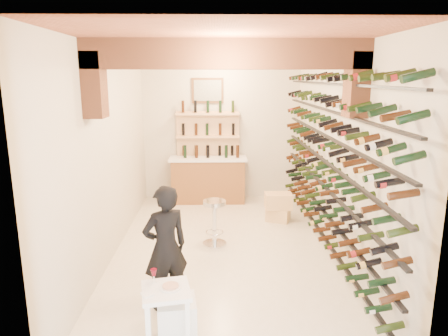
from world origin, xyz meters
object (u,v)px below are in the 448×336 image
object	(u,v)px
tasting_table	(166,300)
person	(165,248)
white_stool	(177,321)
wine_rack	(323,156)
crate_lower	(278,215)
chrome_barstool	(214,219)
back_counter	(208,178)

from	to	relation	value
tasting_table	person	distance (m)	0.84
white_stool	person	xyz separation A→B (m)	(-0.19, 0.70, 0.52)
wine_rack	tasting_table	bearing A→B (deg)	-131.71
person	crate_lower	xyz separation A→B (m)	(1.82, 2.97, -0.64)
wine_rack	white_stool	xyz separation A→B (m)	(-2.08, -2.33, -1.30)
wine_rack	tasting_table	world-z (taller)	wine_rack
chrome_barstool	person	bearing A→B (deg)	-107.39
person	crate_lower	bearing A→B (deg)	-150.94
back_counter	chrome_barstool	world-z (taller)	back_counter
back_counter	person	size ratio (longest dim) A/B	1.11
crate_lower	white_stool	bearing A→B (deg)	-113.92
tasting_table	crate_lower	bearing A→B (deg)	54.26
white_stool	person	size ratio (longest dim) A/B	0.32
white_stool	chrome_barstool	bearing A→B (deg)	81.25
back_counter	person	world-z (taller)	person
tasting_table	white_stool	world-z (taller)	tasting_table
tasting_table	person	size ratio (longest dim) A/B	0.54
tasting_table	chrome_barstool	xyz separation A→B (m)	(0.49, 2.67, -0.12)
chrome_barstool	crate_lower	size ratio (longest dim) A/B	1.77
wine_rack	crate_lower	size ratio (longest dim) A/B	13.17
back_counter	tasting_table	size ratio (longest dim) A/B	2.04
tasting_table	white_stool	bearing A→B (deg)	39.25
wine_rack	person	bearing A→B (deg)	-144.39
chrome_barstool	crate_lower	world-z (taller)	chrome_barstool
tasting_table	crate_lower	xyz separation A→B (m)	(1.72, 3.78, -0.43)
wine_rack	tasting_table	xyz separation A→B (m)	(-2.18, -2.44, -0.98)
tasting_table	person	world-z (taller)	person
tasting_table	chrome_barstool	world-z (taller)	tasting_table
tasting_table	chrome_barstool	bearing A→B (deg)	68.41
crate_lower	chrome_barstool	bearing A→B (deg)	-138.04
chrome_barstool	white_stool	bearing A→B (deg)	-98.75
back_counter	white_stool	bearing A→B (deg)	-92.91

